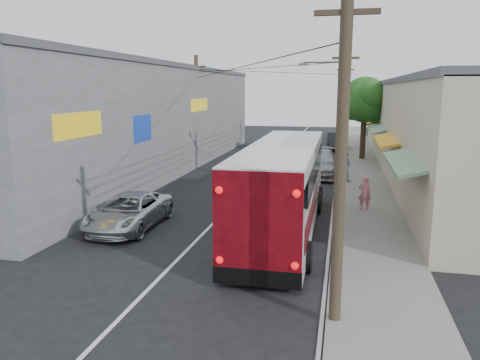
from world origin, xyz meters
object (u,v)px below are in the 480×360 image
object	(u,v)px
parked_car_mid	(323,156)
pedestrian_near	(365,193)
parked_suv	(320,163)
pedestrian_far	(345,166)
jeepney	(129,211)
parked_car_far	(336,141)
coach_bus	(284,186)

from	to	relation	value
parked_car_mid	pedestrian_near	xyz separation A→B (m)	(2.48, -13.05, 0.14)
parked_suv	pedestrian_far	world-z (taller)	pedestrian_far
jeepney	parked_car_far	size ratio (longest dim) A/B	1.03
parked_suv	parked_car_mid	xyz separation A→B (m)	(0.04, 4.03, -0.06)
parked_suv	pedestrian_near	bearing A→B (deg)	-74.50
parked_car_far	pedestrian_far	size ratio (longest dim) A/B	2.70
jeepney	pedestrian_far	bearing A→B (deg)	52.83
parked_car_far	pedestrian_near	xyz separation A→B (m)	(1.71, -23.52, 0.12)
parked_car_mid	coach_bus	bearing A→B (deg)	-95.29
parked_car_mid	parked_car_far	world-z (taller)	parked_car_far
parked_suv	parked_car_mid	bearing A→B (deg)	89.43
jeepney	pedestrian_near	xyz separation A→B (m)	(9.50, 4.64, 0.22)
jeepney	pedestrian_far	distance (m)	14.38
parked_suv	pedestrian_far	distance (m)	2.66
pedestrian_near	coach_bus	bearing A→B (deg)	48.34
coach_bus	pedestrian_near	size ratio (longest dim) A/B	7.69
parked_car_mid	pedestrian_far	bearing A→B (deg)	-78.15
pedestrian_near	jeepney	bearing A→B (deg)	27.07
parked_car_mid	parked_car_far	xyz separation A→B (m)	(0.76, 10.47, 0.02)
coach_bus	parked_car_mid	distance (m)	16.70
coach_bus	parked_car_mid	bearing A→B (deg)	86.67
jeepney	pedestrian_near	bearing A→B (deg)	25.54
coach_bus	jeepney	distance (m)	6.37
jeepney	pedestrian_far	xyz separation A→B (m)	(8.58, 11.54, 0.33)
pedestrian_far	parked_car_mid	bearing A→B (deg)	-57.14
pedestrian_far	parked_car_far	bearing A→B (deg)	-68.65
coach_bus	parked_suv	bearing A→B (deg)	85.92
coach_bus	jeepney	bearing A→B (deg)	-170.82
jeepney	parked_car_far	world-z (taller)	parked_car_far
pedestrian_far	jeepney	bearing A→B (deg)	71.94
pedestrian_near	parked_suv	bearing A→B (deg)	-73.42
parked_car_mid	pedestrian_far	xyz separation A→B (m)	(1.56, -6.15, 0.24)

